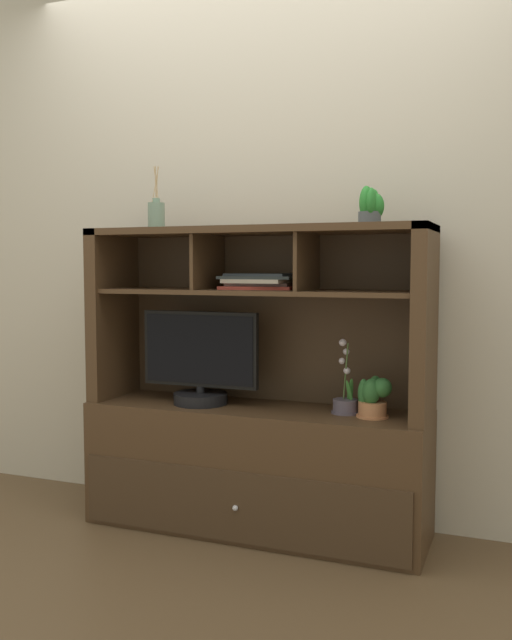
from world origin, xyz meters
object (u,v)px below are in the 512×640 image
Objects in this scene: media_console at (257,435)px; magazine_stack_left at (261,281)px; potted_succulent at (370,207)px; diffuser_bottle at (157,215)px; potted_fern at (374,397)px; tv_monitor at (200,365)px; potted_orchid at (346,401)px.

media_console is 0.67m from magazine_stack_left.
potted_succulent is at bearing 2.23° from media_console.
diffuser_bottle is 0.97m from potted_succulent.
magazine_stack_left is (-0.52, 0.08, 0.46)m from potted_fern.
tv_monitor is at bearing -161.69° from magazine_stack_left.
potted_orchid is (0.65, 0.04, -0.12)m from tv_monitor.
potted_fern is (0.52, -0.03, 0.21)m from media_console.
tv_monitor is 0.71m from diffuser_bottle.
tv_monitor is at bearing -176.29° from potted_orchid.
tv_monitor is 0.66m from potted_orchid.
potted_succulent is at bearing 11.72° from potted_orchid.
tv_monitor is at bearing -175.31° from potted_succulent.
diffuser_bottle is at bearing 178.33° from potted_fern.
potted_orchid is at bearing -168.28° from potted_succulent.
media_console is 1.09m from potted_succulent.
tv_monitor is 1.75× the size of potted_orchid.
potted_orchid is 1.18m from diffuser_bottle.
media_console reaches higher than magazine_stack_left.
potted_succulent is at bearing 1.34° from diffuser_bottle.
media_console reaches higher than potted_fern.
diffuser_bottle is at bearing -179.56° from media_console.
diffuser_bottle is 1.79× the size of potted_succulent.
media_console is 9.06× the size of potted_fern.
potted_fern is 1.26m from diffuser_bottle.
media_console is 2.74× the size of tv_monitor.
diffuser_bottle is (-0.49, -0.05, 0.30)m from magazine_stack_left.
potted_orchid is 1.89× the size of potted_fern.
magazine_stack_left is at bearing 5.46° from diffuser_bottle.
potted_orchid is 0.63m from magazine_stack_left.
diffuser_bottle reaches higher than potted_succulent.
potted_orchid is at bearing 0.06° from media_console.
magazine_stack_left is at bearing 171.65° from potted_fern.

